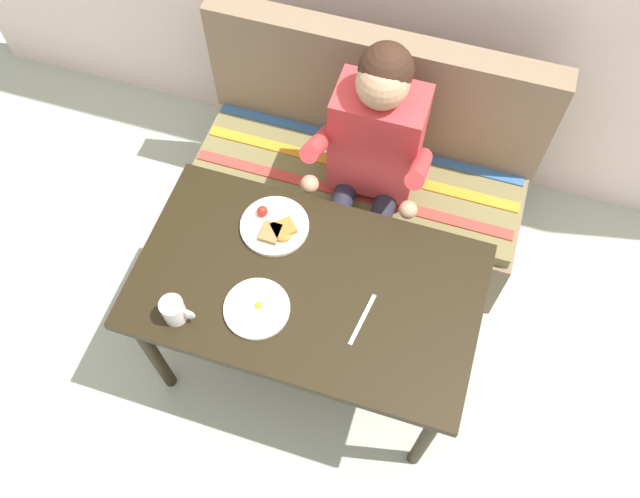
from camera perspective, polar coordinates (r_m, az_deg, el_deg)
name	(u,v)px	position (r m, az deg, el deg)	size (l,w,h in m)	color
ground_plane	(310,356)	(2.90, -0.90, -9.42)	(8.00, 8.00, 0.00)	#ABB5A2
table	(307,294)	(2.30, -1.12, -3.99)	(1.20, 0.70, 0.73)	black
couch	(361,178)	(2.95, 3.61, 6.28)	(1.44, 0.56, 1.00)	#79654E
person	(372,156)	(2.51, 4.60, 8.20)	(0.45, 0.61, 1.21)	#C53639
plate_breakfast	(275,226)	(2.33, -4.01, 2.00)	(0.25, 0.25, 0.05)	white
plate_eggs	(257,308)	(2.19, -5.59, -5.23)	(0.22, 0.22, 0.04)	white
coffee_mug	(174,310)	(2.18, -12.75, -5.28)	(0.12, 0.08, 0.10)	white
knife	(362,319)	(2.18, 3.76, -6.21)	(0.01, 0.20, 0.01)	silver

